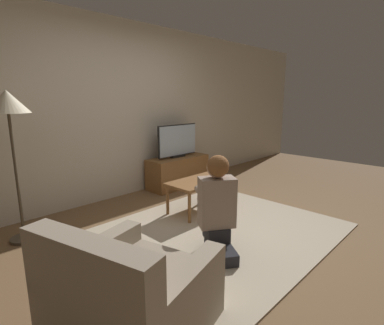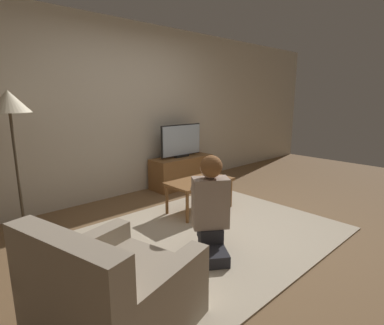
% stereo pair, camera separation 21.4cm
% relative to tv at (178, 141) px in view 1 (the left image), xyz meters
% --- Properties ---
extents(ground_plane, '(10.00, 10.00, 0.00)m').
position_rel_tv_xyz_m(ground_plane, '(-0.88, -1.64, -0.79)').
color(ground_plane, brown).
extents(wall_back, '(10.00, 0.06, 2.60)m').
position_rel_tv_xyz_m(wall_back, '(-0.88, 0.29, 0.51)').
color(wall_back, beige).
rests_on(wall_back, ground_plane).
extents(rug, '(2.53, 2.19, 0.02)m').
position_rel_tv_xyz_m(rug, '(-0.88, -1.64, -0.78)').
color(rug, '#BCAD93').
rests_on(rug, ground_plane).
extents(tv_stand, '(1.10, 0.42, 0.51)m').
position_rel_tv_xyz_m(tv_stand, '(0.00, -0.00, -0.53)').
color(tv_stand, brown).
rests_on(tv_stand, ground_plane).
extents(tv, '(0.83, 0.08, 0.55)m').
position_rel_tv_xyz_m(tv, '(0.00, 0.00, 0.00)').
color(tv, black).
rests_on(tv, tv_stand).
extents(coffee_table, '(0.88, 0.47, 0.43)m').
position_rel_tv_xyz_m(coffee_table, '(-0.59, -1.06, -0.41)').
color(coffee_table, brown).
rests_on(coffee_table, ground_plane).
extents(floor_lamp, '(0.41, 0.41, 1.57)m').
position_rel_tv_xyz_m(floor_lamp, '(-2.52, -0.28, 0.57)').
color(floor_lamp, '#4C4233').
rests_on(floor_lamp, ground_plane).
extents(armchair, '(1.05, 1.06, 0.79)m').
position_rel_tv_xyz_m(armchair, '(-2.47, -2.20, -0.53)').
color(armchair, gray).
rests_on(armchair, ground_plane).
extents(person_kneeling, '(0.63, 0.77, 0.96)m').
position_rel_tv_xyz_m(person_kneeling, '(-1.28, -1.91, -0.28)').
color(person_kneeling, '#232328').
rests_on(person_kneeling, rug).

